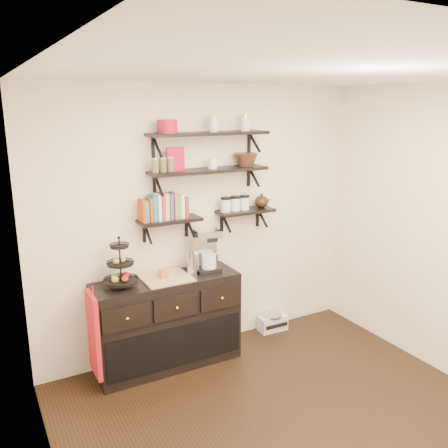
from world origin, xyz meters
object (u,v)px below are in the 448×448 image
sideboard (167,322)px  coffee_maker (206,251)px  radio (273,322)px  fruit_stand (121,270)px

sideboard → coffee_maker: 0.79m
radio → sideboard: bearing=-173.4°
radio → coffee_maker: bearing=-172.9°
fruit_stand → radio: bearing=3.5°
sideboard → radio: 1.37m
sideboard → radio: (1.32, 0.11, -0.36)m
sideboard → radio: bearing=4.8°
sideboard → coffee_maker: size_ratio=3.31×
sideboard → radio: sideboard is taller
coffee_maker → radio: 1.33m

